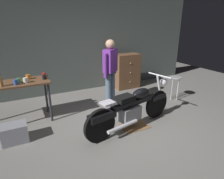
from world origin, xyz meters
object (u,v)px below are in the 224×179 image
mug_orange_travel (28,77)px  mug_green_speckled (19,80)px  shop_stool (176,82)px  mug_blue_enamel (16,82)px  mug_red_diner (44,75)px  motorcycle (132,108)px  bottle (1,82)px  person_standing (110,70)px  mug_black_matte (44,77)px  storage_bin (15,133)px  mug_white_ceramic (26,80)px  wooden_dresser (127,71)px

mug_orange_travel → mug_green_speckled: 0.27m
shop_stool → mug_blue_enamel: 3.94m
mug_red_diner → mug_green_speckled: size_ratio=0.95×
motorcycle → bottle: bottle is taller
person_standing → mug_black_matte: (-1.58, -0.01, 0.02)m
person_standing → bottle: (-2.38, -0.13, 0.07)m
shop_stool → mug_orange_travel: size_ratio=5.29×
storage_bin → mug_white_ceramic: (0.34, 0.62, 0.78)m
mug_orange_travel → mug_white_ceramic: size_ratio=0.98×
mug_red_diner → mug_black_matte: 0.14m
mug_black_matte → mug_white_ceramic: mug_white_ceramic is taller
motorcycle → person_standing: person_standing is taller
mug_white_ceramic → mug_red_diner: bearing=29.8°
mug_orange_travel → mug_black_matte: bearing=-29.3°
person_standing → bottle: person_standing is taller
mug_green_speckled → motorcycle: bearing=-32.7°
wooden_dresser → mug_green_speckled: (-3.16, -1.00, 0.40)m
shop_stool → mug_black_matte: (-3.34, 0.49, 0.45)m
motorcycle → mug_red_diner: (-1.43, 1.40, 0.50)m
person_standing → mug_red_diner: (-1.56, 0.13, 0.03)m
mug_orange_travel → mug_blue_enamel: 0.41m
storage_bin → mug_black_matte: mug_black_matte is taller
shop_stool → storage_bin: (-4.05, -0.22, -0.33)m
mug_blue_enamel → wooden_dresser: bearing=19.3°
wooden_dresser → mug_red_diner: wooden_dresser is taller
person_standing → mug_orange_travel: person_standing is taller
mug_black_matte → mug_orange_travel: bearing=150.7°
mug_blue_enamel → mug_green_speckled: bearing=64.9°
mug_blue_enamel → mug_black_matte: bearing=14.8°
motorcycle → bottle: (-2.25, 1.14, 0.55)m
mug_white_ceramic → wooden_dresser: bearing=19.3°
storage_bin → mug_orange_travel: mug_orange_travel is taller
motorcycle → person_standing: (0.14, 1.27, 0.48)m
person_standing → mug_green_speckled: size_ratio=13.82×
mug_orange_travel → mug_blue_enamel: size_ratio=1.09×
bottle → shop_stool: bearing=-5.1°
mug_orange_travel → mug_blue_enamel: mug_blue_enamel is taller
mug_blue_enamel → mug_red_diner: bearing=26.6°
storage_bin → motorcycle: bearing=-14.4°
motorcycle → bottle: size_ratio=8.97×
person_standing → shop_stool: size_ratio=2.61×
motorcycle → mug_green_speckled: bearing=136.3°
wooden_dresser → mug_red_diner: bearing=-162.4°
mug_red_diner → mug_black_matte: (-0.01, -0.14, -0.01)m
mug_orange_travel → mug_white_ceramic: (-0.07, -0.26, 0.00)m
mug_black_matte → person_standing: bearing=0.2°
motorcycle → mug_white_ceramic: size_ratio=17.47×
shop_stool → mug_black_matte: 3.41m
storage_bin → mug_white_ceramic: 1.06m
mug_green_speckled → mug_black_matte: size_ratio=1.05×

